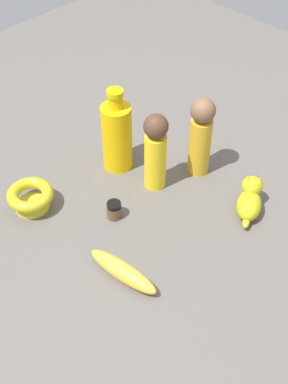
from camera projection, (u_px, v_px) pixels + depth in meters
The scene contains 8 objects.
ground at pixel (144, 209), 1.27m from camera, with size 2.00×2.00×0.00m, color #5B5651.
nail_polish_jar at pixel (114, 210), 1.24m from camera, with size 0.04×0.04×0.04m.
bottle_tall at pixel (117, 135), 1.32m from camera, with size 0.08×0.08×0.23m.
cat_figurine at pixel (250, 199), 1.24m from camera, with size 0.10×0.12×0.08m.
banana at pixel (123, 271), 1.11m from camera, with size 0.18×0.04×0.04m, color gold.
bowl at pixel (30, 197), 1.25m from camera, with size 0.11×0.11×0.06m.
person_figure_adult at pixel (155, 150), 1.26m from camera, with size 0.07×0.07×0.21m.
person_figure_child at pixel (202, 136), 1.29m from camera, with size 0.07×0.07×0.22m.
Camera 1 is at (0.62, -0.63, 0.92)m, focal length 49.26 mm.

